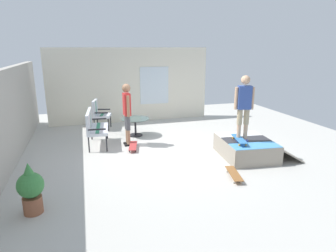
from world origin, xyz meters
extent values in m
cube|color=beige|center=(0.00, 0.00, -0.05)|extent=(12.00, 12.00, 0.10)
cube|color=#ADA89E|center=(0.00, 4.00, 1.14)|extent=(9.00, 0.20, 2.27)
cube|color=silver|center=(3.80, 0.50, 1.38)|extent=(0.20, 6.00, 2.76)
cube|color=silver|center=(3.69, -0.40, 1.35)|extent=(0.03, 1.10, 1.40)
cube|color=gray|center=(-0.84, -1.71, 0.23)|extent=(1.62, 1.37, 0.46)
cube|color=#4C99D8|center=(-1.34, -1.66, 0.47)|extent=(0.60, 1.23, 0.01)
cube|color=#333338|center=(-0.84, -1.71, 0.47)|extent=(0.60, 1.23, 0.01)
cube|color=silver|center=(-0.35, -1.76, 0.47)|extent=(0.60, 1.23, 0.01)
cylinder|color=#B2B2B7|center=(-0.79, -1.13, 0.44)|extent=(1.44, 0.19, 0.05)
cube|color=gray|center=(-0.93, -2.61, 0.21)|extent=(1.52, 0.80, 0.39)
cylinder|color=black|center=(0.57, 1.71, 0.22)|extent=(0.04, 0.04, 0.44)
cylinder|color=black|center=(1.73, 1.60, 0.22)|extent=(0.04, 0.04, 0.44)
cylinder|color=black|center=(0.61, 2.18, 0.22)|extent=(0.04, 0.04, 0.44)
cylinder|color=black|center=(1.78, 2.07, 0.22)|extent=(0.04, 0.04, 0.44)
cube|color=silver|center=(1.17, 1.89, 0.48)|extent=(1.30, 0.67, 0.08)
cube|color=#338C66|center=(1.17, 1.89, 0.52)|extent=(1.21, 0.22, 0.00)
cube|color=silver|center=(1.20, 2.12, 0.77)|extent=(1.25, 0.20, 0.50)
cube|color=#338C66|center=(1.20, 2.12, 0.77)|extent=(0.11, 0.09, 0.46)
cube|color=black|center=(0.57, 1.95, 0.64)|extent=(0.08, 0.47, 0.04)
cube|color=black|center=(1.78, 1.83, 0.64)|extent=(0.08, 0.47, 0.04)
cylinder|color=black|center=(2.59, 1.49, 0.22)|extent=(0.04, 0.04, 0.44)
cylinder|color=black|center=(3.11, 1.36, 0.22)|extent=(0.04, 0.04, 0.44)
cylinder|color=black|center=(2.70, 1.94, 0.22)|extent=(0.04, 0.04, 0.44)
cylinder|color=black|center=(3.22, 1.82, 0.22)|extent=(0.04, 0.04, 0.44)
cube|color=silver|center=(2.91, 1.65, 0.48)|extent=(0.73, 0.68, 0.08)
cube|color=#338C66|center=(2.91, 1.65, 0.52)|extent=(0.59, 0.23, 0.00)
cube|color=silver|center=(2.96, 1.88, 0.77)|extent=(0.62, 0.22, 0.50)
cube|color=#338C66|center=(2.96, 1.88, 0.77)|extent=(0.12, 0.11, 0.46)
cube|color=black|center=(2.62, 1.72, 0.64)|extent=(0.15, 0.47, 0.04)
cube|color=black|center=(3.19, 1.58, 0.64)|extent=(0.15, 0.47, 0.04)
cylinder|color=black|center=(1.80, 0.70, 0.28)|extent=(0.06, 0.06, 0.55)
cylinder|color=black|center=(1.80, 0.70, 0.01)|extent=(0.44, 0.44, 0.03)
cylinder|color=#425651|center=(1.80, 0.70, 0.56)|extent=(0.90, 0.90, 0.02)
cube|color=black|center=(0.87, 1.07, 0.03)|extent=(0.12, 0.24, 0.05)
cylinder|color=#9E7051|center=(0.87, 1.07, 0.26)|extent=(0.10, 0.10, 0.42)
cylinder|color=#4C4C51|center=(0.87, 1.07, 0.68)|extent=(0.13, 0.13, 0.42)
cube|color=black|center=(1.04, 1.07, 0.03)|extent=(0.12, 0.24, 0.05)
cylinder|color=#9E7051|center=(1.04, 1.07, 0.26)|extent=(0.10, 0.10, 0.42)
cylinder|color=#4C4C51|center=(1.04, 1.07, 0.68)|extent=(0.13, 0.13, 0.42)
cube|color=red|center=(0.96, 1.07, 1.20)|extent=(0.33, 0.19, 0.62)
sphere|color=#9E7051|center=(0.96, 1.07, 1.66)|extent=(0.24, 0.24, 0.24)
cylinder|color=#9E7051|center=(0.76, 1.06, 1.18)|extent=(0.08, 0.08, 0.59)
cylinder|color=#9E7051|center=(1.16, 1.08, 1.18)|extent=(0.08, 0.08, 0.59)
cube|color=navy|center=(-0.91, -1.44, 0.50)|extent=(0.26, 0.17, 0.05)
cylinder|color=tan|center=(-0.91, -1.44, 0.72)|extent=(0.10, 0.10, 0.39)
cylinder|color=tan|center=(-0.91, -1.44, 1.10)|extent=(0.13, 0.13, 0.39)
cube|color=navy|center=(-0.96, -1.61, 0.50)|extent=(0.26, 0.17, 0.05)
cylinder|color=tan|center=(-0.96, -1.61, 0.72)|extent=(0.10, 0.10, 0.39)
cylinder|color=tan|center=(-0.96, -1.61, 1.10)|extent=(0.13, 0.13, 0.39)
cube|color=#334C99|center=(-0.94, -1.52, 1.58)|extent=(0.25, 0.35, 0.57)
sphere|color=tan|center=(-0.94, -1.52, 2.00)|extent=(0.22, 0.22, 0.22)
cylinder|color=tan|center=(-0.89, -1.33, 1.56)|extent=(0.08, 0.08, 0.54)
cylinder|color=tan|center=(-0.99, -1.72, 1.56)|extent=(0.08, 0.08, 0.54)
cube|color=#B23838|center=(0.57, 0.99, 0.09)|extent=(0.82, 0.37, 0.02)
cylinder|color=#333333|center=(0.83, 0.85, 0.03)|extent=(0.06, 0.04, 0.06)
cylinder|color=#333333|center=(0.86, 1.01, 0.03)|extent=(0.06, 0.04, 0.06)
cylinder|color=#333333|center=(0.28, 0.97, 0.03)|extent=(0.06, 0.04, 0.06)
cylinder|color=#333333|center=(0.32, 1.13, 0.03)|extent=(0.06, 0.04, 0.06)
cube|color=brown|center=(-1.90, -0.81, 0.09)|extent=(0.82, 0.38, 0.02)
cylinder|color=silver|center=(-1.64, -0.96, 0.03)|extent=(0.06, 0.04, 0.06)
cylinder|color=silver|center=(-1.61, -0.80, 0.03)|extent=(0.06, 0.04, 0.06)
cylinder|color=silver|center=(-2.19, -0.83, 0.03)|extent=(0.06, 0.04, 0.06)
cylinder|color=silver|center=(-2.15, -0.67, 0.03)|extent=(0.06, 0.04, 0.06)
cube|color=#3372B2|center=(-1.02, -1.41, 0.57)|extent=(0.82, 0.38, 0.01)
cylinder|color=gold|center=(-0.77, -1.55, 0.50)|extent=(0.06, 0.04, 0.06)
cylinder|color=gold|center=(-0.73, -1.39, 0.50)|extent=(0.06, 0.04, 0.06)
cylinder|color=gold|center=(-1.31, -1.42, 0.50)|extent=(0.06, 0.04, 0.06)
cylinder|color=gold|center=(-1.28, -1.27, 0.50)|extent=(0.06, 0.04, 0.06)
cylinder|color=brown|center=(-2.20, 3.19, 0.15)|extent=(0.32, 0.32, 0.30)
sphere|color=#387F3D|center=(-2.20, 3.19, 0.52)|extent=(0.44, 0.44, 0.44)
cone|color=#387F3D|center=(-2.20, 3.19, 0.78)|extent=(0.24, 0.24, 0.28)
camera|label=1|loc=(-7.13, 2.22, 2.75)|focal=31.16mm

